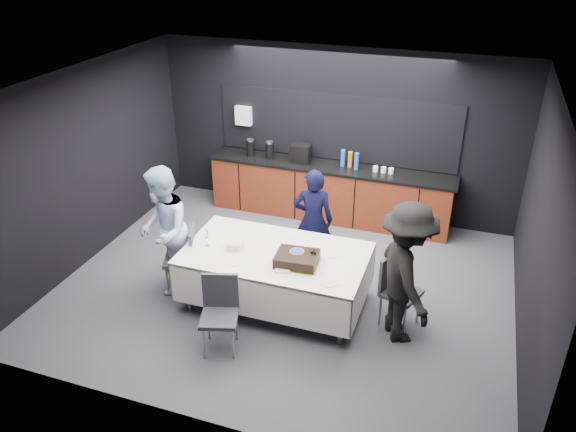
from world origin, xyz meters
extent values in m
plane|color=#46474C|center=(0.00, 0.00, 0.00)|extent=(6.00, 6.00, 0.00)
cube|color=white|center=(0.00, 0.00, 2.80)|extent=(6.00, 5.00, 0.04)
cube|color=black|center=(0.00, 2.50, 1.40)|extent=(6.00, 0.04, 2.80)
cube|color=black|center=(0.00, -2.50, 1.40)|extent=(6.00, 0.04, 2.80)
cube|color=black|center=(-3.00, 0.00, 1.40)|extent=(0.04, 5.00, 2.80)
cube|color=black|center=(3.00, 0.00, 1.40)|extent=(0.04, 5.00, 2.80)
cube|color=#581C0D|center=(0.00, 2.20, 0.45)|extent=(4.00, 0.60, 0.90)
cube|color=black|center=(0.00, 2.20, 0.92)|extent=(4.10, 0.64, 0.04)
cube|color=black|center=(0.00, 2.48, 1.50)|extent=(4.00, 0.03, 1.10)
cube|color=white|center=(-1.60, 2.43, 1.55)|extent=(0.28, 0.12, 0.32)
cylinder|color=black|center=(-1.40, 2.20, 1.07)|extent=(0.14, 0.14, 0.26)
cylinder|color=black|center=(-1.05, 2.20, 1.07)|extent=(0.14, 0.14, 0.26)
cube|color=black|center=(-0.50, 2.20, 1.09)|extent=(0.32, 0.24, 0.30)
cylinder|color=blue|center=(0.20, 2.25, 1.08)|extent=(0.07, 0.07, 0.28)
cylinder|color=orange|center=(0.32, 2.25, 1.07)|extent=(0.07, 0.07, 0.26)
cylinder|color=blue|center=(0.44, 2.18, 1.08)|extent=(0.07, 0.07, 0.28)
cylinder|color=white|center=(0.75, 2.20, 0.98)|extent=(0.08, 0.08, 0.09)
cylinder|color=white|center=(0.88, 2.20, 0.98)|extent=(0.08, 0.08, 0.09)
cylinder|color=white|center=(1.00, 2.20, 0.98)|extent=(0.08, 0.08, 0.09)
cylinder|color=#99999E|center=(-1.40, 2.20, 1.21)|extent=(0.12, 0.12, 0.03)
cylinder|color=#99999E|center=(-1.05, 2.20, 1.21)|extent=(0.12, 0.12, 0.03)
cylinder|color=#99999E|center=(-1.00, -0.90, 0.38)|extent=(0.06, 0.06, 0.75)
cylinder|color=#99999E|center=(-1.00, 0.10, 0.38)|extent=(0.06, 0.06, 0.75)
cylinder|color=#99999E|center=(1.00, -0.90, 0.38)|extent=(0.06, 0.06, 0.75)
cylinder|color=#99999E|center=(1.00, 0.10, 0.38)|extent=(0.06, 0.06, 0.75)
cube|color=white|center=(0.00, -0.40, 0.76)|extent=(2.32, 1.32, 0.04)
cube|color=white|center=(0.00, -1.05, 0.49)|extent=(2.32, 0.02, 0.55)
cube|color=white|center=(0.00, 0.25, 0.49)|extent=(2.32, 0.02, 0.55)
cube|color=white|center=(-1.15, -0.40, 0.49)|extent=(0.02, 1.32, 0.55)
cube|color=white|center=(1.15, -0.40, 0.49)|extent=(0.02, 1.32, 0.55)
cube|color=yellow|center=(0.34, -0.56, 0.79)|extent=(0.58, 0.49, 0.01)
cube|color=black|center=(0.34, -0.56, 0.85)|extent=(0.53, 0.44, 0.11)
cube|color=black|center=(0.34, -0.56, 0.91)|extent=(0.53, 0.44, 0.01)
cylinder|color=orange|center=(0.32, -0.50, 0.92)|extent=(0.18, 0.18, 0.00)
cylinder|color=blue|center=(0.32, -0.50, 0.92)|extent=(0.15, 0.15, 0.01)
sphere|color=black|center=(0.52, -0.44, 0.93)|extent=(0.04, 0.04, 0.04)
sphere|color=black|center=(0.54, -0.48, 0.93)|extent=(0.04, 0.04, 0.04)
sphere|color=black|center=(0.50, -0.48, 0.93)|extent=(0.04, 0.04, 0.04)
cylinder|color=white|center=(-0.51, -0.46, 0.83)|extent=(0.23, 0.23, 0.10)
cylinder|color=white|center=(-0.40, -0.77, 0.78)|extent=(0.22, 0.22, 0.01)
cylinder|color=white|center=(0.71, -0.22, 0.78)|extent=(0.18, 0.18, 0.01)
cylinder|color=white|center=(0.82, -0.82, 0.78)|extent=(0.22, 0.22, 0.01)
cylinder|color=white|center=(0.09, 0.09, 0.78)|extent=(0.20, 0.20, 0.01)
cube|color=white|center=(0.23, -0.78, 0.79)|extent=(0.20, 0.16, 0.03)
cylinder|color=white|center=(-0.89, -0.53, 0.78)|extent=(0.06, 0.06, 0.00)
cylinder|color=white|center=(-0.89, -0.53, 0.84)|extent=(0.01, 0.01, 0.12)
cylinder|color=white|center=(-0.89, -0.53, 0.95)|extent=(0.05, 0.05, 0.10)
cube|color=#313237|center=(-1.33, -0.48, 0.45)|extent=(0.54, 0.54, 0.05)
cube|color=#313237|center=(-1.15, -0.42, 0.70)|extent=(0.18, 0.41, 0.45)
cylinder|color=#99999E|center=(-1.55, -0.38, 0.22)|extent=(0.03, 0.03, 0.44)
cylinder|color=#99999E|center=(-1.43, -0.70, 0.22)|extent=(0.03, 0.03, 0.44)
cylinder|color=#99999E|center=(-1.23, -0.27, 0.22)|extent=(0.03, 0.03, 0.44)
cylinder|color=#99999E|center=(-1.11, -0.59, 0.22)|extent=(0.03, 0.03, 0.44)
cube|color=#313237|center=(1.60, -0.29, 0.45)|extent=(0.54, 0.54, 0.05)
cube|color=#313237|center=(1.42, -0.22, 0.70)|extent=(0.19, 0.41, 0.45)
cylinder|color=#99999E|center=(1.70, -0.51, 0.22)|extent=(0.03, 0.03, 0.44)
cylinder|color=#99999E|center=(1.82, -0.19, 0.22)|extent=(0.03, 0.03, 0.44)
cylinder|color=#99999E|center=(1.38, -0.39, 0.22)|extent=(0.03, 0.03, 0.44)
cylinder|color=#99999E|center=(1.50, -0.07, 0.22)|extent=(0.03, 0.03, 0.44)
cube|color=#313237|center=(-0.30, -1.45, 0.45)|extent=(0.52, 0.52, 0.05)
cube|color=#313237|center=(-0.35, -1.27, 0.70)|extent=(0.41, 0.16, 0.45)
cylinder|color=#99999E|center=(-0.41, -1.66, 0.22)|extent=(0.03, 0.03, 0.44)
cylinder|color=#99999E|center=(-0.09, -1.57, 0.22)|extent=(0.03, 0.03, 0.44)
cylinder|color=#99999E|center=(-0.51, -1.34, 0.22)|extent=(0.03, 0.03, 0.44)
cylinder|color=#99999E|center=(-0.19, -1.24, 0.22)|extent=(0.03, 0.03, 0.44)
imported|color=black|center=(0.20, 0.58, 0.77)|extent=(0.63, 0.48, 1.55)
imported|color=silver|center=(-1.52, -0.52, 0.88)|extent=(0.97, 1.06, 1.76)
imported|color=black|center=(1.65, -0.51, 0.89)|extent=(1.12, 1.32, 1.77)
camera|label=1|loc=(2.12, -6.06, 4.48)|focal=35.00mm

